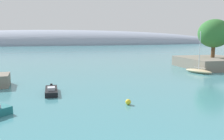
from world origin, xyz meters
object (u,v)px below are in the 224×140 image
sailboat_sand_near_shore (199,71)px  motorboat_black_alongside_breakwater (51,91)px  mooring_buoy_yellow (128,102)px  tree_clump_shore (214,33)px

sailboat_sand_near_shore → motorboat_black_alongside_breakwater: bearing=86.8°
mooring_buoy_yellow → motorboat_black_alongside_breakwater: bearing=139.3°
motorboat_black_alongside_breakwater → mooring_buoy_yellow: bearing=48.6°
sailboat_sand_near_shore → mooring_buoy_yellow: bearing=107.6°
sailboat_sand_near_shore → tree_clump_shore: bearing=-73.9°
mooring_buoy_yellow → sailboat_sand_near_shore: bearing=40.7°
tree_clump_shore → mooring_buoy_yellow: 41.37m
motorboat_black_alongside_breakwater → tree_clump_shore: bearing=114.0°
sailboat_sand_near_shore → motorboat_black_alongside_breakwater: sailboat_sand_near_shore is taller
tree_clump_shore → sailboat_sand_near_shore: 13.78m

